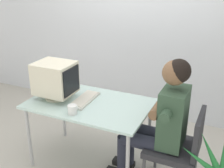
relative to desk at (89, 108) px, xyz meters
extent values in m
plane|color=#B2ADA3|center=(0.00, 0.00, -0.67)|extent=(12.00, 12.00, 0.00)
cube|color=silver|center=(0.30, 1.40, 0.83)|extent=(8.00, 0.10, 3.00)
cylinder|color=#B7B7BC|center=(-0.56, -0.32, -0.32)|extent=(0.04, 0.04, 0.71)
cylinder|color=#B7B7BC|center=(0.56, -0.32, -0.32)|extent=(0.04, 0.04, 0.71)
cylinder|color=#B7B7BC|center=(-0.56, 0.32, -0.32)|extent=(0.04, 0.04, 0.71)
cylinder|color=#B7B7BC|center=(0.56, 0.32, -0.32)|extent=(0.04, 0.04, 0.71)
cube|color=silver|center=(0.00, 0.00, 0.05)|extent=(1.24, 0.77, 0.02)
cylinder|color=beige|center=(-0.37, -0.04, 0.07)|extent=(0.24, 0.24, 0.02)
cylinder|color=beige|center=(-0.37, -0.04, 0.10)|extent=(0.06, 0.06, 0.04)
cube|color=beige|center=(-0.37, -0.04, 0.29)|extent=(0.39, 0.33, 0.33)
cube|color=black|center=(-0.17, -0.04, 0.29)|extent=(0.01, 0.28, 0.27)
cube|color=silver|center=(-0.06, 0.02, 0.07)|extent=(0.17, 0.43, 0.02)
cube|color=beige|center=(-0.06, 0.02, 0.09)|extent=(0.14, 0.39, 0.01)
cylinder|color=#4C4C51|center=(0.68, 0.20, -0.47)|extent=(0.03, 0.03, 0.41)
cylinder|color=#4C4C51|center=(1.09, 0.20, -0.47)|extent=(0.03, 0.03, 0.41)
cube|color=#2D2D33|center=(0.89, -0.01, -0.23)|extent=(0.47, 0.47, 0.06)
cube|color=#2D2D33|center=(1.10, -0.01, -0.02)|extent=(0.04, 0.43, 0.37)
cube|color=#334C38|center=(0.87, -0.01, 0.09)|extent=(0.22, 0.35, 0.55)
sphere|color=brown|center=(0.85, -0.01, 0.52)|extent=(0.22, 0.22, 0.22)
sphere|color=black|center=(0.88, -0.01, 0.54)|extent=(0.21, 0.21, 0.21)
cylinder|color=#262838|center=(0.64, -0.10, -0.18)|extent=(0.45, 0.14, 0.14)
cylinder|color=#262838|center=(0.64, 0.08, -0.18)|extent=(0.45, 0.14, 0.14)
cylinder|color=#262838|center=(0.42, -0.10, -0.43)|extent=(0.11, 0.11, 0.49)
cylinder|color=#262838|center=(0.42, 0.08, -0.43)|extent=(0.11, 0.11, 0.49)
cube|color=black|center=(0.36, 0.08, -0.64)|extent=(0.24, 0.09, 0.06)
cylinder|color=#334C38|center=(0.85, -0.21, 0.21)|extent=(0.09, 0.14, 0.09)
cylinder|color=#334C38|center=(0.85, 0.20, 0.21)|extent=(0.09, 0.14, 0.09)
cylinder|color=brown|center=(0.73, -0.01, 0.16)|extent=(0.09, 0.35, 0.09)
cone|color=#267838|center=(1.34, -0.14, -0.09)|extent=(0.11, 0.35, 0.38)
cone|color=#267838|center=(1.25, -0.19, -0.10)|extent=(0.32, 0.26, 0.38)
cone|color=#267838|center=(1.19, -0.24, -0.14)|extent=(0.43, 0.14, 0.26)
cylinder|color=white|center=(-0.03, -0.28, 0.11)|extent=(0.09, 0.09, 0.09)
torus|color=white|center=(-0.03, -0.23, 0.11)|extent=(0.06, 0.01, 0.06)
camera|label=1|loc=(1.29, -2.25, 1.33)|focal=45.02mm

